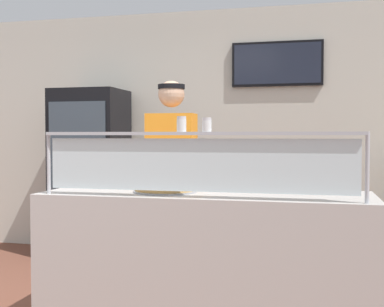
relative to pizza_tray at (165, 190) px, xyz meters
name	(u,v)px	position (x,y,z in m)	size (l,w,h in m)	color
ground_plane	(222,303)	(0.27, 0.67, -0.97)	(12.00, 12.00, 0.00)	brown
shop_rear_unit	(248,132)	(0.28, 2.24, 0.39)	(6.55, 0.13, 2.70)	beige
serving_counter	(206,264)	(0.27, 0.02, -0.49)	(2.15, 0.70, 0.95)	#BCB7B2
sneeze_guard	(196,155)	(0.27, -0.27, 0.24)	(1.98, 0.06, 0.40)	#B2B5BC
pizza_tray	(165,190)	(0.00, 0.00, 0.00)	(0.42, 0.42, 0.04)	#9EA0A8
pizza_server	(160,186)	(-0.03, -0.02, 0.02)	(0.07, 0.28, 0.01)	#ADAFB7
parmesan_shaker	(182,125)	(0.18, -0.27, 0.42)	(0.06, 0.06, 0.09)	white
pepper_flake_shaker	(207,126)	(0.34, -0.27, 0.42)	(0.06, 0.06, 0.08)	white
worker_figure	(172,176)	(-0.13, 0.63, 0.04)	(0.41, 0.50, 1.76)	#23232D
drink_fridge	(90,174)	(-1.38, 1.80, -0.06)	(0.72, 0.63, 1.82)	black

